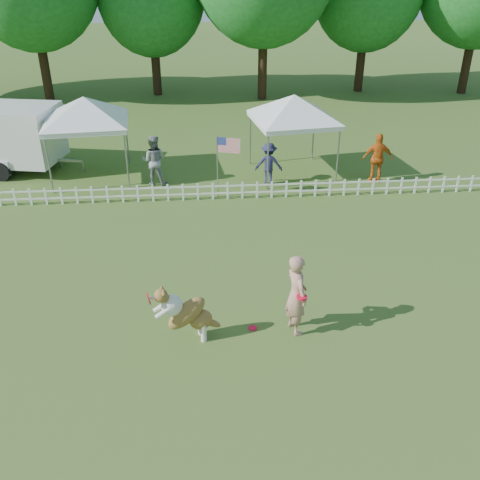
{
  "coord_description": "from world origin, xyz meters",
  "views": [
    {
      "loc": [
        -0.6,
        -9.6,
        7.36
      ],
      "look_at": [
        0.29,
        2.0,
        1.1
      ],
      "focal_mm": 40.0,
      "sensor_mm": 36.0,
      "label": 1
    }
  ],
  "objects_px": {
    "canopy_tent_right": "(293,136)",
    "spectator_b": "(269,164)",
    "canopy_tent_left": "(89,139)",
    "frisbee_on_turf": "(253,328)",
    "flag_pole": "(217,167)",
    "spectator_c": "(378,158)",
    "dog": "(188,313)",
    "spectator_a": "(154,160)",
    "handler": "(296,294)"
  },
  "relations": [
    {
      "from": "handler",
      "to": "flag_pole",
      "type": "xyz_separation_m",
      "value": [
        -1.39,
        7.44,
        0.14
      ]
    },
    {
      "from": "canopy_tent_right",
      "to": "spectator_c",
      "type": "bearing_deg",
      "value": -29.24
    },
    {
      "from": "flag_pole",
      "to": "spectator_b",
      "type": "height_order",
      "value": "flag_pole"
    },
    {
      "from": "frisbee_on_turf",
      "to": "canopy_tent_left",
      "type": "distance_m",
      "value": 10.84
    },
    {
      "from": "flag_pole",
      "to": "canopy_tent_right",
      "type": "bearing_deg",
      "value": 51.47
    },
    {
      "from": "frisbee_on_turf",
      "to": "canopy_tent_right",
      "type": "distance_m",
      "value": 9.76
    },
    {
      "from": "handler",
      "to": "dog",
      "type": "relative_size",
      "value": 1.33
    },
    {
      "from": "canopy_tent_right",
      "to": "flag_pole",
      "type": "bearing_deg",
      "value": -152.62
    },
    {
      "from": "dog",
      "to": "spectator_c",
      "type": "xyz_separation_m",
      "value": [
        6.68,
        8.54,
        0.19
      ]
    },
    {
      "from": "canopy_tent_right",
      "to": "canopy_tent_left",
      "type": "bearing_deg",
      "value": 170.58
    },
    {
      "from": "flag_pole",
      "to": "handler",
      "type": "bearing_deg",
      "value": -63.57
    },
    {
      "from": "spectator_a",
      "to": "spectator_c",
      "type": "relative_size",
      "value": 0.99
    },
    {
      "from": "flag_pole",
      "to": "canopy_tent_left",
      "type": "bearing_deg",
      "value": 169.99
    },
    {
      "from": "canopy_tent_left",
      "to": "canopy_tent_right",
      "type": "xyz_separation_m",
      "value": [
        7.38,
        -0.15,
        -0.01
      ]
    },
    {
      "from": "handler",
      "to": "canopy_tent_right",
      "type": "xyz_separation_m",
      "value": [
        1.46,
        9.48,
        0.5
      ]
    },
    {
      "from": "frisbee_on_turf",
      "to": "canopy_tent_left",
      "type": "bearing_deg",
      "value": 117.77
    },
    {
      "from": "dog",
      "to": "canopy_tent_left",
      "type": "height_order",
      "value": "canopy_tent_left"
    },
    {
      "from": "canopy_tent_left",
      "to": "spectator_a",
      "type": "relative_size",
      "value": 1.63
    },
    {
      "from": "canopy_tent_right",
      "to": "spectator_b",
      "type": "bearing_deg",
      "value": -143.95
    },
    {
      "from": "dog",
      "to": "spectator_b",
      "type": "distance_m",
      "value": 9.13
    },
    {
      "from": "canopy_tent_right",
      "to": "spectator_a",
      "type": "bearing_deg",
      "value": 179.57
    },
    {
      "from": "handler",
      "to": "spectator_c",
      "type": "distance_m",
      "value": 9.44
    },
    {
      "from": "dog",
      "to": "frisbee_on_turf",
      "type": "relative_size",
      "value": 7.0
    },
    {
      "from": "frisbee_on_turf",
      "to": "canopy_tent_right",
      "type": "height_order",
      "value": "canopy_tent_right"
    },
    {
      "from": "dog",
      "to": "spectator_b",
      "type": "relative_size",
      "value": 0.94
    },
    {
      "from": "handler",
      "to": "flag_pole",
      "type": "height_order",
      "value": "flag_pole"
    },
    {
      "from": "handler",
      "to": "canopy_tent_left",
      "type": "relative_size",
      "value": 0.65
    },
    {
      "from": "canopy_tent_left",
      "to": "spectator_b",
      "type": "xyz_separation_m",
      "value": [
        6.4,
        -1.11,
        -0.7
      ]
    },
    {
      "from": "spectator_a",
      "to": "dog",
      "type": "bearing_deg",
      "value": 106.01
    },
    {
      "from": "handler",
      "to": "frisbee_on_turf",
      "type": "xyz_separation_m",
      "value": [
        -0.92,
        0.12,
        -0.93
      ]
    },
    {
      "from": "canopy_tent_right",
      "to": "spectator_c",
      "type": "relative_size",
      "value": 1.6
    },
    {
      "from": "spectator_a",
      "to": "spectator_b",
      "type": "distance_m",
      "value": 4.08
    },
    {
      "from": "frisbee_on_turf",
      "to": "canopy_tent_left",
      "type": "relative_size",
      "value": 0.07
    },
    {
      "from": "canopy_tent_left",
      "to": "flag_pole",
      "type": "bearing_deg",
      "value": -31.92
    },
    {
      "from": "flag_pole",
      "to": "spectator_c",
      "type": "relative_size",
      "value": 1.2
    },
    {
      "from": "spectator_a",
      "to": "spectator_b",
      "type": "height_order",
      "value": "spectator_a"
    },
    {
      "from": "canopy_tent_left",
      "to": "spectator_b",
      "type": "bearing_deg",
      "value": -15.93
    },
    {
      "from": "spectator_b",
      "to": "frisbee_on_turf",
      "type": "bearing_deg",
      "value": 90.06
    },
    {
      "from": "dog",
      "to": "handler",
      "type": "bearing_deg",
      "value": -9.26
    },
    {
      "from": "spectator_a",
      "to": "spectator_c",
      "type": "height_order",
      "value": "spectator_c"
    },
    {
      "from": "handler",
      "to": "dog",
      "type": "height_order",
      "value": "handler"
    },
    {
      "from": "flag_pole",
      "to": "spectator_a",
      "type": "relative_size",
      "value": 1.21
    },
    {
      "from": "spectator_b",
      "to": "handler",
      "type": "bearing_deg",
      "value": 96.27
    },
    {
      "from": "frisbee_on_turf",
      "to": "canopy_tent_right",
      "type": "bearing_deg",
      "value": 75.77
    },
    {
      "from": "spectator_a",
      "to": "spectator_c",
      "type": "distance_m",
      "value": 7.97
    },
    {
      "from": "spectator_a",
      "to": "canopy_tent_right",
      "type": "bearing_deg",
      "value": -164.25
    },
    {
      "from": "canopy_tent_right",
      "to": "spectator_c",
      "type": "xyz_separation_m",
      "value": [
        2.9,
        -1.11,
        -0.54
      ]
    },
    {
      "from": "dog",
      "to": "spectator_c",
      "type": "relative_size",
      "value": 0.78
    },
    {
      "from": "handler",
      "to": "canopy_tent_left",
      "type": "distance_m",
      "value": 11.32
    },
    {
      "from": "canopy_tent_left",
      "to": "canopy_tent_right",
      "type": "height_order",
      "value": "canopy_tent_left"
    }
  ]
}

